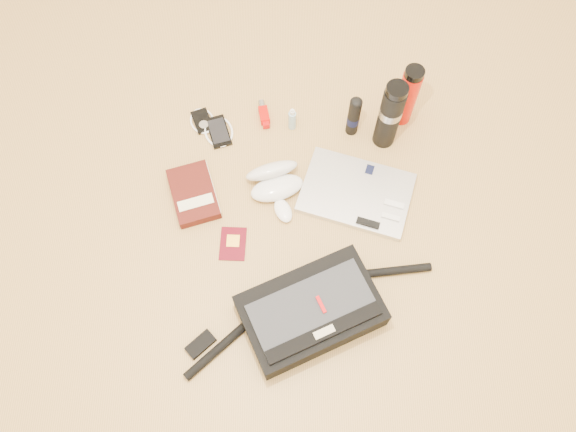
{
  "coord_description": "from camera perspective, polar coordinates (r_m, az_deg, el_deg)",
  "views": [
    {
      "loc": [
        -0.05,
        -0.68,
        1.72
      ],
      "look_at": [
        -0.04,
        0.06,
        0.06
      ],
      "focal_mm": 35.0,
      "sensor_mm": 36.0,
      "label": 1
    }
  ],
  "objects": [
    {
      "name": "thermos_red",
      "position": [
        2.02,
        12.03,
        11.87
      ],
      "size": [
        0.09,
        0.09,
        0.26
      ],
      "rotation": [
        0.0,
        0.0,
        0.42
      ],
      "color": "red",
      "rests_on": "ground"
    },
    {
      "name": "messenger_bag",
      "position": [
        1.73,
        2.27,
        -9.65
      ],
      "size": [
        0.78,
        0.4,
        0.12
      ],
      "rotation": [
        0.0,
        0.0,
        0.42
      ],
      "color": "black",
      "rests_on": "ground"
    },
    {
      "name": "mouse",
      "position": [
        1.88,
        -0.5,
        0.56
      ],
      "size": [
        0.09,
        0.11,
        0.03
      ],
      "rotation": [
        0.0,
        0.0,
        0.38
      ],
      "color": "white",
      "rests_on": "ground"
    },
    {
      "name": "thermos_black",
      "position": [
        1.94,
        10.31,
        10.05
      ],
      "size": [
        0.09,
        0.09,
        0.3
      ],
      "rotation": [
        0.0,
        0.0,
        -0.23
      ],
      "color": "black",
      "rests_on": "ground"
    },
    {
      "name": "ground",
      "position": [
        1.85,
        1.41,
        -2.57
      ],
      "size": [
        4.0,
        4.0,
        0.0
      ],
      "primitive_type": "plane",
      "color": "tan",
      "rests_on": "ground"
    },
    {
      "name": "spray_bottle",
      "position": [
        2.02,
        0.44,
        9.78
      ],
      "size": [
        0.03,
        0.03,
        0.11
      ],
      "rotation": [
        0.0,
        0.0,
        -0.14
      ],
      "color": "#91BBCB",
      "rests_on": "ground"
    },
    {
      "name": "laptop",
      "position": [
        1.93,
        6.99,
        2.32
      ],
      "size": [
        0.42,
        0.35,
        0.04
      ],
      "rotation": [
        0.0,
        0.0,
        -0.32
      ],
      "color": "silver",
      "rests_on": "ground"
    },
    {
      "name": "phone",
      "position": [
        2.06,
        -7.05,
        8.51
      ],
      "size": [
        0.13,
        0.14,
        0.01
      ],
      "rotation": [
        0.0,
        0.0,
        0.29
      ],
      "color": "black",
      "rests_on": "ground"
    },
    {
      "name": "ipod",
      "position": [
        2.09,
        -8.7,
        9.51
      ],
      "size": [
        0.11,
        0.11,
        0.01
      ],
      "rotation": [
        0.0,
        0.0,
        0.36
      ],
      "color": "black",
      "rests_on": "ground"
    },
    {
      "name": "inhaler",
      "position": [
        2.07,
        -2.47,
        10.3
      ],
      "size": [
        0.04,
        0.12,
        0.03
      ],
      "rotation": [
        0.0,
        0.0,
        0.18
      ],
      "color": "#C30A03",
      "rests_on": "ground"
    },
    {
      "name": "passport",
      "position": [
        1.86,
        -5.62,
        -2.81
      ],
      "size": [
        0.09,
        0.12,
        0.01
      ],
      "rotation": [
        0.0,
        0.0,
        -0.05
      ],
      "color": "#520410",
      "rests_on": "ground"
    },
    {
      "name": "aerosol_can",
      "position": [
        1.99,
        6.7,
        10.05
      ],
      "size": [
        0.06,
        0.06,
        0.18
      ],
      "rotation": [
        0.0,
        0.0,
        -0.37
      ],
      "color": "black",
      "rests_on": "ground"
    },
    {
      "name": "book",
      "position": [
        1.93,
        -9.53,
        2.24
      ],
      "size": [
        0.2,
        0.25,
        0.04
      ],
      "rotation": [
        0.0,
        0.0,
        0.3
      ],
      "color": "#41100B",
      "rests_on": "ground"
    },
    {
      "name": "sunglasses_case",
      "position": [
        1.91,
        -1.38,
        3.73
      ],
      "size": [
        0.22,
        0.2,
        0.11
      ],
      "rotation": [
        0.0,
        0.0,
        0.3
      ],
      "color": "white",
      "rests_on": "ground"
    }
  ]
}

